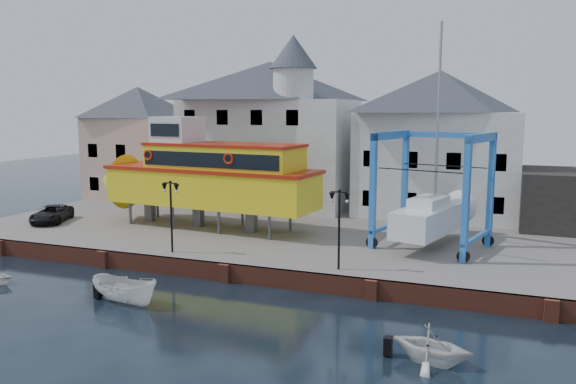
% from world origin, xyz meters
% --- Properties ---
extents(ground, '(140.00, 140.00, 0.00)m').
position_xyz_m(ground, '(0.00, 0.00, 0.00)').
color(ground, black).
rests_on(ground, ground).
extents(hardstanding, '(44.00, 22.00, 1.00)m').
position_xyz_m(hardstanding, '(0.00, 11.00, 0.50)').
color(hardstanding, slate).
rests_on(hardstanding, ground).
extents(quay_wall, '(44.00, 0.47, 1.00)m').
position_xyz_m(quay_wall, '(-0.00, 0.10, 0.50)').
color(quay_wall, brown).
rests_on(quay_wall, ground).
extents(building_pink, '(8.00, 7.00, 10.30)m').
position_xyz_m(building_pink, '(-18.00, 18.00, 6.15)').
color(building_pink, '#DA9D95').
rests_on(building_pink, hardstanding).
extents(building_white_main, '(14.00, 8.30, 14.00)m').
position_xyz_m(building_white_main, '(-4.87, 18.39, 7.34)').
color(building_white_main, silver).
rests_on(building_white_main, hardstanding).
extents(building_white_right, '(12.00, 8.00, 11.20)m').
position_xyz_m(building_white_right, '(9.00, 19.00, 6.60)').
color(building_white_right, silver).
rests_on(building_white_right, hardstanding).
extents(lamp_post_left, '(1.12, 0.32, 4.20)m').
position_xyz_m(lamp_post_left, '(-4.00, 1.20, 4.17)').
color(lamp_post_left, black).
rests_on(lamp_post_left, hardstanding).
extents(lamp_post_right, '(1.12, 0.32, 4.20)m').
position_xyz_m(lamp_post_right, '(6.00, 1.20, 4.17)').
color(lamp_post_right, black).
rests_on(lamp_post_right, hardstanding).
extents(tour_boat, '(18.08, 5.88, 7.73)m').
position_xyz_m(tour_boat, '(-6.22, 8.22, 4.65)').
color(tour_boat, '#59595E').
rests_on(tour_boat, hardstanding).
extents(travel_lift, '(7.21, 9.06, 13.26)m').
position_xyz_m(travel_lift, '(10.10, 8.49, 3.21)').
color(travel_lift, blue).
rests_on(travel_lift, hardstanding).
extents(van, '(3.56, 4.83, 1.22)m').
position_xyz_m(van, '(-17.14, 5.71, 1.61)').
color(van, black).
rests_on(van, hardstanding).
extents(motorboat_a, '(3.99, 1.91, 1.48)m').
position_xyz_m(motorboat_a, '(-2.96, -4.65, 0.00)').
color(motorboat_a, white).
rests_on(motorboat_a, ground).
extents(motorboat_c, '(3.42, 3.11, 1.56)m').
position_xyz_m(motorboat_c, '(11.56, -6.05, 0.00)').
color(motorboat_c, white).
rests_on(motorboat_c, ground).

